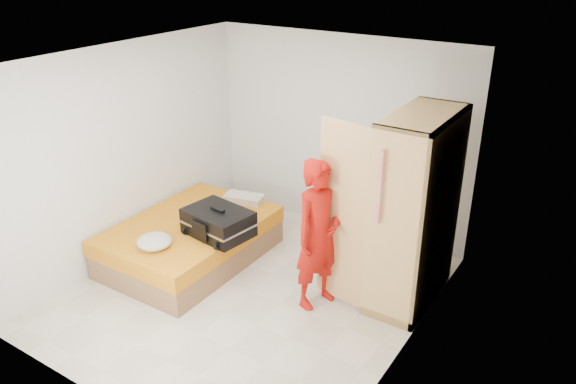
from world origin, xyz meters
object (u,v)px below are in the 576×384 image
Objects in this scene: bed at (191,241)px; person at (319,235)px; wardrobe at (409,215)px; round_cushion at (154,241)px; suitcase at (218,222)px.

bed is 1.22× the size of person.
wardrobe is 1.27× the size of person.
round_cushion is at bearing 130.25° from person.
bed is 2.70m from wardrobe.
person reaches higher than bed.
round_cushion is (-1.68, -0.71, -0.26)m from person.
wardrobe is 2.17m from suitcase.
suitcase reaches higher than bed.
bed is 0.73m from round_cushion.
round_cushion is at bearing -114.07° from suitcase.
person is (1.76, 0.07, 0.58)m from bed.
wardrobe reaches higher than bed.
person is (-0.74, -0.60, -0.17)m from wardrobe.
bed is 2.42× the size of suitcase.
bed is at bearing -164.98° from wardrobe.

